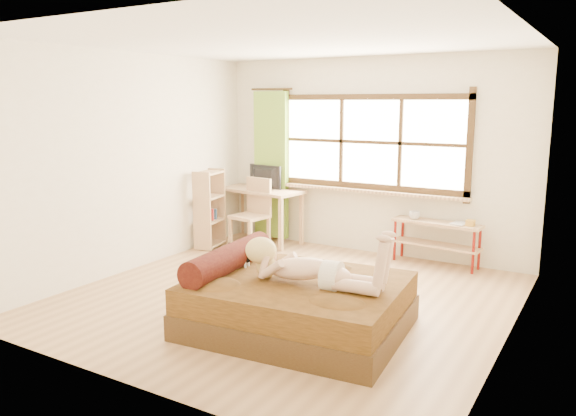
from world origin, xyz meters
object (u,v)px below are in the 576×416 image
Objects in this scene: desk at (261,196)px; chair at (254,209)px; woman at (310,254)px; bed at (293,302)px; pipe_shelf at (437,233)px; kitten at (241,255)px; bookshelf at (210,209)px.

desk is 1.35× the size of chair.
woman is 3.54m from desk.
pipe_shelf is (0.55, 2.76, 0.16)m from bed.
kitten is 0.24× the size of pipe_shelf.
kitten is 0.28× the size of chair.
bed is at bearing 161.83° from woman.
chair is at bearing -63.60° from desk.
kitten is 2.55m from chair.
woman is at bearing -40.70° from desk.
chair reaches higher than desk.
bed is at bearing -42.74° from desk.
woman reaches higher than desk.
bed is 0.76m from kitten.
kitten is at bearing -54.91° from bookshelf.
chair is (0.11, -0.36, -0.14)m from desk.
desk is (-2.10, 2.64, 0.44)m from bed.
woman is 3.20m from chair.
bed is at bearing -40.21° from chair.
chair is (-2.19, 2.33, -0.20)m from woman.
bookshelf reaches higher than woman.
bookshelf is (-0.57, -0.30, 0.01)m from chair.
desk reaches higher than bed.
desk is 2.67m from pipe_shelf.
kitten is 2.66m from bookshelf.
bookshelf is at bearing -160.19° from pipe_shelf.
bed is 7.12× the size of kitten.
pipe_shelf is 3.21m from bookshelf.
bed is 0.55m from woman.
woman reaches higher than bed.
bookshelf is at bearing -143.51° from chair.
desk is at bearing 45.28° from bookshelf.
kitten is at bearing 166.08° from bed.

